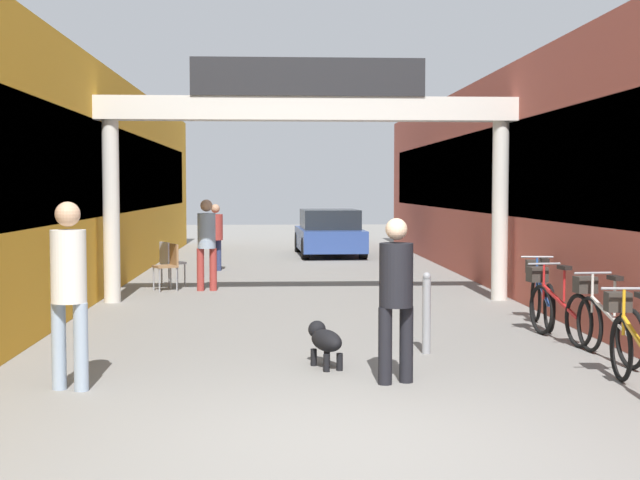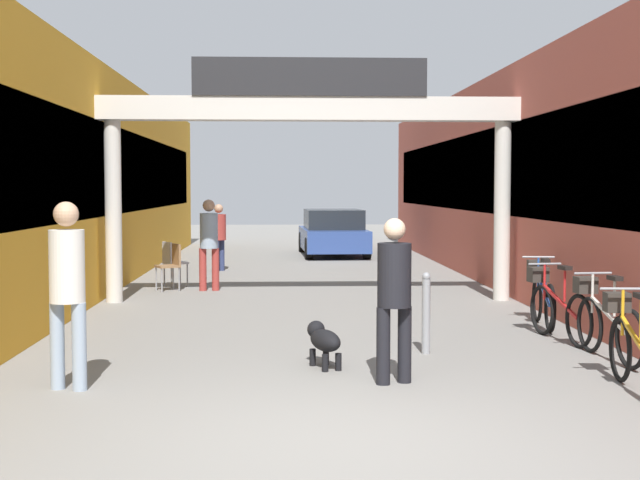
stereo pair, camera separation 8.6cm
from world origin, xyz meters
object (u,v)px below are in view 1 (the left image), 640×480
(cafe_chair_wood_nearer, at_px, (169,262))
(pedestrian_elderly_walking, at_px, (216,233))
(bicycle_silver_second, at_px, (605,321))
(cafe_chair_aluminium_farther, at_px, (169,260))
(bicycle_orange_nearest, at_px, (634,346))
(dog_on_leash, at_px, (325,340))
(bollard_post_metal, at_px, (427,312))
(bicycle_red_third, at_px, (555,306))
(parked_car_blue, at_px, (329,233))
(pedestrian_with_dog, at_px, (396,289))
(pedestrian_carrying_crate, at_px, (207,238))
(bicycle_blue_farthest, at_px, (541,295))
(pedestrian_companion, at_px, (69,282))

(cafe_chair_wood_nearer, bearing_deg, pedestrian_elderly_walking, 80.97)
(bicycle_silver_second, height_order, cafe_chair_aluminium_farther, bicycle_silver_second)
(cafe_chair_wood_nearer, bearing_deg, bicycle_orange_nearest, -57.56)
(dog_on_leash, bearing_deg, bicycle_silver_second, 5.91)
(pedestrian_elderly_walking, distance_m, bollard_post_metal, 11.02)
(bicycle_red_third, distance_m, parked_car_blue, 14.48)
(bicycle_silver_second, distance_m, cafe_chair_wood_nearer, 9.09)
(pedestrian_elderly_walking, height_order, dog_on_leash, pedestrian_elderly_walking)
(dog_on_leash, height_order, bollard_post_metal, bollard_post_metal)
(pedestrian_with_dog, relative_size, bollard_post_metal, 1.72)
(pedestrian_carrying_crate, bearing_deg, bicycle_blue_farthest, -41.90)
(pedestrian_elderly_walking, bearing_deg, cafe_chair_wood_nearer, -99.03)
(pedestrian_elderly_walking, bearing_deg, pedestrian_companion, -92.87)
(pedestrian_with_dog, xyz_separation_m, bollard_post_metal, (0.58, 1.58, -0.46))
(bicycle_red_third, bearing_deg, pedestrian_elderly_walking, 117.32)
(pedestrian_elderly_walking, height_order, bicycle_red_third, pedestrian_elderly_walking)
(pedestrian_companion, bearing_deg, bicycle_blue_farthest, 32.95)
(pedestrian_carrying_crate, relative_size, parked_car_blue, 0.43)
(pedestrian_elderly_walking, height_order, bicycle_orange_nearest, pedestrian_elderly_walking)
(parked_car_blue, bearing_deg, dog_on_leash, -93.74)
(pedestrian_elderly_walking, distance_m, cafe_chair_aluminium_farther, 3.36)
(pedestrian_carrying_crate, distance_m, bicycle_red_third, 7.54)
(pedestrian_carrying_crate, height_order, bicycle_red_third, pedestrian_carrying_crate)
(bicycle_red_third, bearing_deg, parked_car_blue, 98.09)
(pedestrian_companion, xyz_separation_m, pedestrian_carrying_crate, (0.70, 8.29, -0.06))
(pedestrian_companion, xyz_separation_m, dog_on_leash, (2.53, 0.97, -0.76))
(pedestrian_carrying_crate, distance_m, cafe_chair_wood_nearer, 0.85)
(pedestrian_with_dog, relative_size, dog_on_leash, 2.40)
(pedestrian_with_dog, height_order, cafe_chair_wood_nearer, pedestrian_with_dog)
(bicycle_orange_nearest, distance_m, bollard_post_metal, 2.62)
(pedestrian_companion, xyz_separation_m, bicycle_blue_farthest, (5.77, 3.74, -0.62))
(pedestrian_carrying_crate, bearing_deg, bicycle_orange_nearest, -61.01)
(bicycle_silver_second, bearing_deg, dog_on_leash, -174.09)
(pedestrian_with_dog, xyz_separation_m, pedestrian_carrying_crate, (-2.50, 8.16, 0.05))
(pedestrian_carrying_crate, height_order, pedestrian_elderly_walking, pedestrian_carrying_crate)
(pedestrian_with_dog, xyz_separation_m, bicycle_silver_second, (2.58, 1.17, -0.51))
(cafe_chair_aluminium_farther, bearing_deg, pedestrian_companion, -89.45)
(pedestrian_carrying_crate, xyz_separation_m, bollard_post_metal, (3.08, -6.57, -0.51))
(bicycle_silver_second, height_order, bollard_post_metal, bicycle_silver_second)
(bicycle_silver_second, bearing_deg, pedestrian_carrying_crate, 126.00)
(pedestrian_companion, relative_size, bicycle_silver_second, 1.09)
(pedestrian_elderly_walking, xyz_separation_m, dog_on_leash, (1.92, -11.29, -0.59))
(dog_on_leash, xyz_separation_m, bicycle_orange_nearest, (2.93, -1.27, 0.14))
(pedestrian_companion, distance_m, dog_on_leash, 2.81)
(pedestrian_with_dog, distance_m, pedestrian_companion, 3.20)
(pedestrian_carrying_crate, xyz_separation_m, pedestrian_elderly_walking, (-0.09, 3.97, -0.11))
(bicycle_blue_farthest, height_order, cafe_chair_wood_nearer, bicycle_blue_farthest)
(bicycle_blue_farthest, distance_m, parked_car_blue, 13.37)
(pedestrian_with_dog, bearing_deg, pedestrian_carrying_crate, 107.01)
(pedestrian_carrying_crate, distance_m, bollard_post_metal, 7.28)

